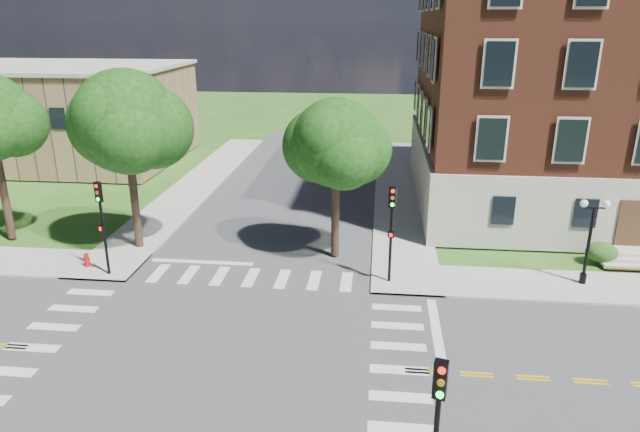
# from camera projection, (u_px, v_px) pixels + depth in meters

# --- Properties ---
(ground) EXTENTS (160.00, 160.00, 0.00)m
(ground) POSITION_uv_depth(u_px,v_px,m) (210.00, 359.00, 21.77)
(ground) COLOR #315A19
(ground) RESTS_ON ground
(road_ew) EXTENTS (90.00, 12.00, 0.01)m
(road_ew) POSITION_uv_depth(u_px,v_px,m) (210.00, 359.00, 21.77)
(road_ew) COLOR #3D3D3F
(road_ew) RESTS_ON ground
(road_ns) EXTENTS (12.00, 90.00, 0.01)m
(road_ns) POSITION_uv_depth(u_px,v_px,m) (210.00, 359.00, 21.77)
(road_ns) COLOR #3D3D3F
(road_ns) RESTS_ON ground
(sidewalk_ne) EXTENTS (34.00, 34.00, 0.12)m
(sidewalk_ne) POSITION_uv_depth(u_px,v_px,m) (528.00, 230.00, 34.67)
(sidewalk_ne) COLOR #9E9B93
(sidewalk_ne) RESTS_ON ground
(sidewalk_nw) EXTENTS (34.00, 34.00, 0.12)m
(sidewalk_nw) POSITION_uv_depth(u_px,v_px,m) (50.00, 213.00, 37.70)
(sidewalk_nw) COLOR #9E9B93
(sidewalk_nw) RESTS_ON ground
(crosswalk_east) EXTENTS (2.20, 10.20, 0.02)m
(crosswalk_east) POSITION_uv_depth(u_px,v_px,m) (399.00, 370.00, 21.06)
(crosswalk_east) COLOR silver
(crosswalk_east) RESTS_ON ground
(stop_bar_east) EXTENTS (0.40, 5.50, 0.00)m
(stop_bar_east) POSITION_uv_depth(u_px,v_px,m) (436.00, 331.00, 23.72)
(stop_bar_east) COLOR silver
(stop_bar_east) RESTS_ON ground
(secondary_building) EXTENTS (20.40, 15.40, 8.30)m
(secondary_building) POSITION_uv_depth(u_px,v_px,m) (62.00, 113.00, 50.69)
(secondary_building) COLOR olive
(secondary_building) RESTS_ON ground
(tree_c) EXTENTS (5.50, 5.50, 9.81)m
(tree_c) POSITION_uv_depth(u_px,v_px,m) (126.00, 122.00, 29.86)
(tree_c) COLOR #332319
(tree_c) RESTS_ON ground
(tree_d) EXTENTS (4.59, 4.59, 8.47)m
(tree_d) POSITION_uv_depth(u_px,v_px,m) (336.00, 143.00, 29.00)
(tree_d) COLOR #332319
(tree_d) RESTS_ON ground
(traffic_signal_se) EXTENTS (0.37, 0.43, 4.80)m
(traffic_signal_se) POSITION_uv_depth(u_px,v_px,m) (437.00, 424.00, 13.59)
(traffic_signal_se) COLOR black
(traffic_signal_se) RESTS_ON ground
(traffic_signal_ne) EXTENTS (0.37, 0.42, 4.80)m
(traffic_signal_ne) POSITION_uv_depth(u_px,v_px,m) (391.00, 222.00, 26.91)
(traffic_signal_ne) COLOR black
(traffic_signal_ne) RESTS_ON ground
(traffic_signal_nw) EXTENTS (0.38, 0.46, 4.80)m
(traffic_signal_nw) POSITION_uv_depth(u_px,v_px,m) (102.00, 216.00, 27.69)
(traffic_signal_nw) COLOR black
(traffic_signal_nw) RESTS_ON ground
(twin_lamp_west) EXTENTS (1.36, 0.36, 4.23)m
(twin_lamp_west) POSITION_uv_depth(u_px,v_px,m) (590.00, 237.00, 26.93)
(twin_lamp_west) COLOR black
(twin_lamp_west) RESTS_ON ground
(fire_hydrant) EXTENTS (0.35, 0.35, 0.75)m
(fire_hydrant) POSITION_uv_depth(u_px,v_px,m) (87.00, 260.00, 29.48)
(fire_hydrant) COLOR #B70E11
(fire_hydrant) RESTS_ON ground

